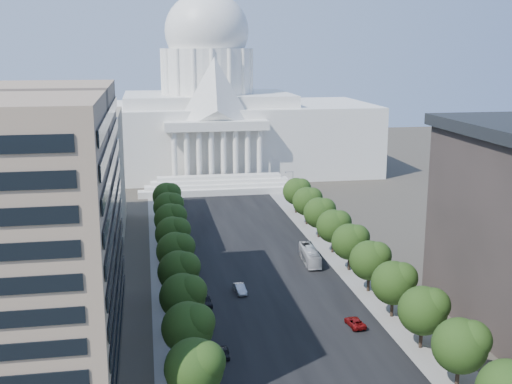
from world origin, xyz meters
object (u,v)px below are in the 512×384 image
car_silver (240,289)px  car_red (355,322)px  car_dark_a (224,353)px  city_bus (310,255)px  car_dark_b (205,301)px

car_silver → car_red: 24.65m
car_dark_a → car_red: size_ratio=0.74×
car_dark_a → car_silver: car_silver is taller
car_red → city_bus: (0.68, 32.77, 0.97)m
car_dark_a → city_bus: bearing=61.7°
car_dark_b → car_silver: bearing=29.9°
car_red → city_bus: city_bus is taller
car_red → car_silver: bearing=-52.1°
car_dark_a → city_bus: city_bus is taller
car_dark_b → city_bus: size_ratio=0.47×
car_silver → car_dark_b: bearing=-152.5°
car_silver → car_dark_b: 8.53m
city_bus → car_dark_b: bearing=-138.1°
car_red → city_bus: bearing=-96.2°
car_dark_a → city_bus: (23.55, 39.75, 1.04)m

